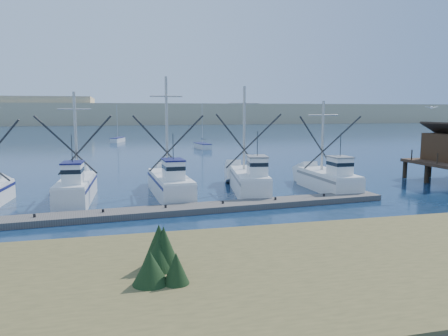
# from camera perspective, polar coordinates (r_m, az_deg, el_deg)

# --- Properties ---
(ground) EXTENTS (500.00, 500.00, 0.00)m
(ground) POSITION_cam_1_polar(r_m,az_deg,el_deg) (26.02, 8.90, -7.72)
(ground) COLOR #0D2339
(ground) RESTS_ON ground
(shore_bank) EXTENTS (40.00, 10.00, 1.60)m
(shore_bank) POSITION_cam_1_polar(r_m,az_deg,el_deg) (14.52, -5.56, -16.95)
(shore_bank) COLOR #4C422D
(shore_bank) RESTS_ON ground
(floating_dock) EXTENTS (30.83, 4.60, 0.41)m
(floating_dock) POSITION_cam_1_polar(r_m,az_deg,el_deg) (29.47, -5.71, -5.44)
(floating_dock) COLOR #5A5551
(floating_dock) RESTS_ON ground
(dune_ridge) EXTENTS (360.00, 60.00, 10.00)m
(dune_ridge) POSITION_cam_1_polar(r_m,az_deg,el_deg) (233.30, -11.71, 6.96)
(dune_ridge) COLOR tan
(dune_ridge) RESTS_ON ground
(trawler_fleet) EXTENTS (29.42, 9.13, 9.51)m
(trawler_fleet) POSITION_cam_1_polar(r_m,az_deg,el_deg) (34.37, -6.06, -2.18)
(trawler_fleet) COLOR white
(trawler_fleet) RESTS_ON ground
(sailboat_near) EXTENTS (2.35, 5.36, 8.10)m
(sailboat_near) POSITION_cam_1_polar(r_m,az_deg,el_deg) (77.63, -2.81, 2.89)
(sailboat_near) COLOR white
(sailboat_near) RESTS_ON ground
(sailboat_far) EXTENTS (3.30, 6.17, 8.10)m
(sailboat_far) POSITION_cam_1_polar(r_m,az_deg,el_deg) (96.71, -13.71, 3.60)
(sailboat_far) COLOR white
(sailboat_far) RESTS_ON ground
(flying_gull) EXTENTS (1.18, 0.21, 0.21)m
(flying_gull) POSITION_cam_1_polar(r_m,az_deg,el_deg) (39.83, 25.48, 7.15)
(flying_gull) COLOR white
(flying_gull) RESTS_ON ground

